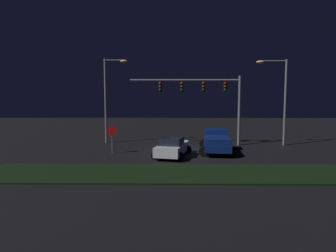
# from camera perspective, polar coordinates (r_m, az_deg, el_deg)

# --- Properties ---
(ground_plane) EXTENTS (80.00, 80.00, 0.00)m
(ground_plane) POSITION_cam_1_polar(r_m,az_deg,el_deg) (25.35, 3.14, -4.73)
(ground_plane) COLOR black
(grass_median) EXTENTS (24.62, 4.51, 0.10)m
(grass_median) POSITION_cam_1_polar(r_m,az_deg,el_deg) (17.77, 4.21, -9.03)
(grass_median) COLOR black
(grass_median) RESTS_ON ground_plane
(pickup_truck) EXTENTS (3.24, 5.57, 1.80)m
(pickup_truck) POSITION_cam_1_polar(r_m,az_deg,el_deg) (24.92, 9.27, -2.65)
(pickup_truck) COLOR navy
(pickup_truck) RESTS_ON ground_plane
(car_sedan) EXTENTS (3.11, 4.69, 1.51)m
(car_sedan) POSITION_cam_1_polar(r_m,az_deg,el_deg) (22.72, 0.79, -4.03)
(car_sedan) COLOR silver
(car_sedan) RESTS_ON ground_plane
(traffic_signal_gantry) EXTENTS (10.32, 0.56, 6.50)m
(traffic_signal_gantry) POSITION_cam_1_polar(r_m,az_deg,el_deg) (28.03, 6.82, 6.55)
(traffic_signal_gantry) COLOR slate
(traffic_signal_gantry) RESTS_ON ground_plane
(street_lamp_left) EXTENTS (2.29, 0.44, 8.24)m
(street_lamp_left) POSITION_cam_1_polar(r_m,az_deg,el_deg) (29.79, -11.10, 6.65)
(street_lamp_left) COLOR slate
(street_lamp_left) RESTS_ON ground_plane
(street_lamp_right) EXTENTS (2.88, 0.44, 7.98)m
(street_lamp_right) POSITION_cam_1_polar(r_m,az_deg,el_deg) (29.56, 20.52, 6.26)
(street_lamp_right) COLOR slate
(street_lamp_right) RESTS_ON ground_plane
(stop_sign) EXTENTS (0.76, 0.08, 2.23)m
(stop_sign) POSITION_cam_1_polar(r_m,az_deg,el_deg) (24.24, -10.69, -1.56)
(stop_sign) COLOR slate
(stop_sign) RESTS_ON ground_plane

